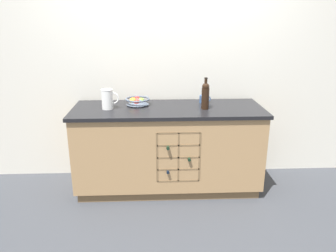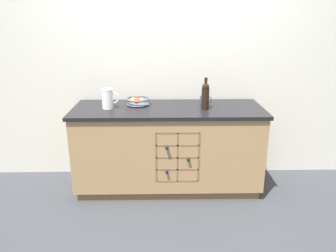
{
  "view_description": "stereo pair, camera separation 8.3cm",
  "coord_description": "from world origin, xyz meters",
  "views": [
    {
      "loc": [
        -0.14,
        -3.17,
        1.74
      ],
      "look_at": [
        0.0,
        0.0,
        0.69
      ],
      "focal_mm": 35.0,
      "sensor_mm": 36.0,
      "label": 1
    },
    {
      "loc": [
        -0.06,
        -3.18,
        1.74
      ],
      "look_at": [
        0.0,
        0.0,
        0.69
      ],
      "focal_mm": 35.0,
      "sensor_mm": 36.0,
      "label": 2
    }
  ],
  "objects": [
    {
      "name": "ground_plane",
      "position": [
        0.0,
        0.0,
        0.0
      ],
      "size": [
        14.0,
        14.0,
        0.0
      ],
      "primitive_type": "plane",
      "color": "#383A3F"
    },
    {
      "name": "back_wall",
      "position": [
        0.0,
        0.4,
        1.27
      ],
      "size": [
        4.4,
        0.06,
        2.55
      ],
      "primitive_type": "cube",
      "color": "silver",
      "rests_on": "ground_plane"
    },
    {
      "name": "kitchen_island",
      "position": [
        0.0,
        -0.0,
        0.45
      ],
      "size": [
        1.92,
        0.72,
        0.88
      ],
      "color": "brown",
      "rests_on": "ground_plane"
    },
    {
      "name": "fruit_bowl",
      "position": [
        -0.31,
        0.11,
        0.93
      ],
      "size": [
        0.25,
        0.25,
        0.08
      ],
      "color": "#4C5666",
      "rests_on": "kitchen_island"
    },
    {
      "name": "white_pitcher",
      "position": [
        -0.6,
        -0.02,
        0.99
      ],
      "size": [
        0.17,
        0.11,
        0.2
      ],
      "color": "white",
      "rests_on": "kitchen_island"
    },
    {
      "name": "ceramic_mug",
      "position": [
        0.39,
        0.18,
        0.92
      ],
      "size": [
        0.12,
        0.09,
        0.08
      ],
      "color": "#385684",
      "rests_on": "kitchen_island"
    },
    {
      "name": "standing_wine_bottle",
      "position": [
        0.36,
        -0.06,
        1.02
      ],
      "size": [
        0.08,
        0.08,
        0.31
      ],
      "color": "black",
      "rests_on": "kitchen_island"
    }
  ]
}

